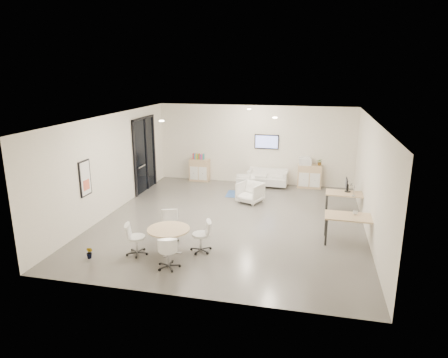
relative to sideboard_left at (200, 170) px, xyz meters
The scene contains 21 objects.
room_shell 4.96m from the sideboard_left, 61.81° to the right, with size 9.60×10.60×4.80m.
glass_door 2.63m from the sideboard_left, 133.64° to the right, with size 0.09×1.90×2.85m.
artwork 6.19m from the sideboard_left, 106.08° to the right, with size 0.05×0.54×1.04m.
wall_tv 3.07m from the sideboard_left, ahead, with size 0.98×0.06×0.58m.
ceiling_spots 4.84m from the sideboard_left, 58.70° to the right, with size 3.14×4.14×0.03m.
sideboard_left is the anchor object (origin of this frame).
sideboard_right 4.56m from the sideboard_left, ahead, with size 0.93×0.45×0.93m.
books 0.58m from the sideboard_left, behind, with size 0.48×0.14×0.22m.
printer 4.40m from the sideboard_left, ahead, with size 0.51×0.44×0.33m.
loveseat 2.92m from the sideboard_left, ahead, with size 1.60×0.84×0.59m.
blue_rug 2.72m from the sideboard_left, 34.83° to the right, with size 1.34×0.89×0.01m, color #2B4985.
armchair_left 2.49m from the sideboard_left, 29.04° to the right, with size 0.71×0.66×0.73m, color white.
armchair_right 3.49m from the sideboard_left, 42.93° to the right, with size 0.78×0.73×0.80m, color white.
desk_rear 6.49m from the sideboard_left, 26.19° to the right, with size 1.41×0.75×0.72m.
desk_front 7.78m from the sideboard_left, 41.71° to the right, with size 1.49×0.77×0.77m.
monitor 6.41m from the sideboard_left, 25.14° to the right, with size 0.20×0.50×0.44m.
round_table 6.97m from the sideboard_left, 80.11° to the right, with size 1.09×1.09×0.66m.
meeting_chairs 6.96m from the sideboard_left, 80.11° to the right, with size 2.28×2.28×0.82m.
plant_cabinet 4.96m from the sideboard_left, ahead, with size 0.25×0.27×0.21m, color #3F7F3F.
plant_floor 7.66m from the sideboard_left, 94.67° to the right, with size 0.17×0.31×0.14m, color #3F7F3F.
cup 7.73m from the sideboard_left, 40.54° to the right, with size 0.14×0.11×0.14m, color white.
Camera 1 is at (2.40, -11.47, 4.54)m, focal length 32.00 mm.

